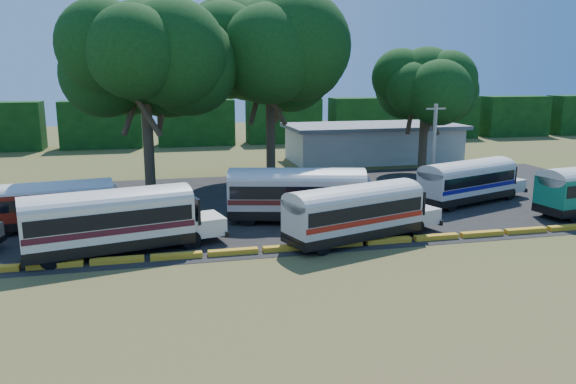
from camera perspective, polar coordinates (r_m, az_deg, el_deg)
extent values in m
plane|color=#41521B|center=(29.90, -2.47, -6.76)|extent=(160.00, 160.00, 0.00)
cube|color=black|center=(41.43, -4.24, -1.38)|extent=(64.00, 24.00, 0.02)
cube|color=gold|center=(30.79, -22.56, -6.86)|extent=(2.70, 0.45, 0.30)
cube|color=gold|center=(30.42, -16.95, -6.67)|extent=(2.70, 0.45, 0.30)
cube|color=gold|center=(30.35, -11.26, -6.41)|extent=(2.70, 0.45, 0.30)
cube|color=gold|center=(30.57, -5.61, -6.09)|extent=(2.70, 0.45, 0.30)
cube|color=gold|center=(31.08, -0.09, -5.72)|extent=(2.70, 0.45, 0.30)
cube|color=gold|center=(31.86, 5.19, -5.31)|extent=(2.70, 0.45, 0.30)
cube|color=gold|center=(32.90, 10.17, -4.89)|extent=(2.70, 0.45, 0.30)
cube|color=gold|center=(34.18, 14.81, -4.46)|extent=(2.70, 0.45, 0.30)
cube|color=gold|center=(35.66, 19.09, -4.04)|extent=(2.70, 0.45, 0.30)
cube|color=gold|center=(37.32, 23.00, -3.64)|extent=(2.70, 0.45, 0.30)
cube|color=gold|center=(39.15, 26.55, -3.26)|extent=(2.70, 0.45, 0.30)
cube|color=beige|center=(62.79, 8.60, 4.82)|extent=(18.00, 8.00, 3.60)
cube|color=#4E5055|center=(62.57, 8.66, 6.63)|extent=(19.00, 9.00, 0.40)
cube|color=black|center=(78.37, -27.22, 5.94)|extent=(10.00, 4.00, 6.00)
cube|color=black|center=(76.39, -18.41, 6.53)|extent=(10.00, 4.00, 6.00)
cube|color=black|center=(76.27, -9.35, 6.98)|extent=(10.00, 4.00, 6.00)
cube|color=black|center=(78.02, -0.45, 7.26)|extent=(10.00, 4.00, 6.00)
cube|color=black|center=(81.52, 7.87, 7.35)|extent=(10.00, 4.00, 6.00)
cube|color=black|center=(86.55, 15.36, 7.31)|extent=(10.00, 4.00, 6.00)
cube|color=black|center=(92.87, 21.94, 7.17)|extent=(10.00, 4.00, 6.00)
cylinder|color=black|center=(37.33, -17.41, -2.73)|extent=(0.93, 0.39, 0.91)
cylinder|color=black|center=(39.21, -17.65, -2.05)|extent=(0.93, 0.39, 0.91)
cylinder|color=black|center=(37.43, -26.84, -3.47)|extent=(0.93, 0.39, 0.91)
cylinder|color=black|center=(39.30, -26.62, -2.75)|extent=(0.93, 0.39, 0.91)
cube|color=black|center=(38.17, -22.83, -2.61)|extent=(7.68, 3.35, 0.50)
cube|color=maroon|center=(37.93, -22.96, -1.04)|extent=(7.68, 3.35, 1.66)
cube|color=black|center=(37.89, -22.99, -0.74)|extent=(7.39, 3.36, 0.70)
ellipsoid|color=beige|center=(37.76, -23.06, 0.19)|extent=(7.68, 3.35, 1.02)
cube|color=maroon|center=(38.25, -16.08, -1.67)|extent=(1.91, 2.21, 0.86)
cube|color=black|center=(38.01, -17.02, -0.44)|extent=(0.45, 2.08, 1.24)
cube|color=black|center=(38.41, -14.91, -2.10)|extent=(0.49, 2.22, 0.27)
cylinder|color=black|center=(31.70, -9.81, -4.81)|extent=(1.11, 0.53, 1.07)
cylinder|color=black|center=(33.81, -10.93, -3.78)|extent=(1.11, 0.53, 1.07)
cylinder|color=black|center=(30.58, -23.02, -6.27)|extent=(1.11, 0.53, 1.07)
cylinder|color=black|center=(32.76, -23.29, -5.09)|extent=(1.11, 0.53, 1.07)
cube|color=black|center=(31.89, -17.62, -4.82)|extent=(9.13, 4.58, 0.59)
cube|color=white|center=(31.55, -17.77, -2.62)|extent=(9.13, 4.58, 1.95)
cube|color=black|center=(31.50, -17.80, -2.21)|extent=(8.80, 4.56, 0.82)
cube|color=#4B131D|center=(31.65, -17.72, -3.30)|extent=(9.05, 4.60, 0.32)
ellipsoid|color=beige|center=(31.33, -17.89, -0.89)|extent=(9.13, 4.58, 1.20)
cube|color=white|center=(32.94, -8.46, -3.24)|extent=(2.40, 2.72, 1.01)
cube|color=black|center=(32.49, -9.64, -1.60)|extent=(0.71, 2.43, 1.47)
cube|color=black|center=(33.33, -6.95, -3.78)|extent=(0.78, 2.59, 0.32)
cube|color=black|center=(31.63, -25.39, -5.78)|extent=(0.78, 2.59, 0.32)
cylinder|color=black|center=(36.00, 7.59, -2.68)|extent=(1.12, 0.55, 1.07)
cylinder|color=black|center=(38.21, 7.19, -1.79)|extent=(1.12, 0.55, 1.07)
cylinder|color=black|center=(35.88, -4.10, -2.65)|extent=(1.12, 0.55, 1.07)
cylinder|color=black|center=(38.10, -3.80, -1.76)|extent=(1.12, 0.55, 1.07)
cube|color=black|center=(36.82, 0.89, -1.97)|extent=(9.20, 4.76, 0.59)
cube|color=beige|center=(36.53, 0.90, -0.03)|extent=(9.20, 4.76, 1.97)
cube|color=black|center=(36.48, 0.90, 0.33)|extent=(8.88, 4.74, 0.83)
cube|color=#541915|center=(36.62, 0.90, -0.63)|extent=(9.13, 4.78, 0.32)
ellipsoid|color=beige|center=(36.33, 0.90, 1.48)|extent=(9.20, 4.76, 1.21)
cube|color=beige|center=(37.14, 9.22, -1.49)|extent=(2.45, 2.77, 1.02)
cube|color=black|center=(36.81, 8.23, 0.09)|extent=(0.76, 2.44, 1.48)
cube|color=black|center=(37.39, 10.58, -2.13)|extent=(0.83, 2.60, 0.32)
cube|color=black|center=(37.10, -5.85, -2.10)|extent=(0.83, 2.60, 0.32)
cylinder|color=black|center=(34.52, 12.94, -3.58)|extent=(1.05, 0.58, 1.01)
cylinder|color=black|center=(36.04, 10.55, -2.81)|extent=(1.05, 0.58, 1.01)
cylinder|color=black|center=(30.29, 3.52, -5.51)|extent=(1.05, 0.58, 1.01)
cylinder|color=black|center=(32.01, 1.31, -4.52)|extent=(1.05, 0.58, 1.01)
cube|color=black|center=(32.75, 6.66, -3.94)|extent=(8.65, 4.96, 0.56)
cube|color=beige|center=(32.44, 6.72, -1.91)|extent=(8.65, 4.96, 1.85)
cube|color=black|center=(32.39, 6.72, -1.52)|extent=(8.35, 4.92, 0.78)
cube|color=#9E1A0F|center=(32.53, 6.70, -2.54)|extent=(8.58, 4.97, 0.30)
ellipsoid|color=beige|center=(32.23, 6.76, -0.31)|extent=(8.65, 4.96, 1.14)
cube|color=beige|center=(35.91, 13.05, -2.23)|extent=(2.41, 2.67, 0.96)
cube|color=black|center=(35.24, 12.39, -0.82)|extent=(0.86, 2.25, 1.39)
cube|color=black|center=(36.60, 13.99, -2.66)|extent=(0.94, 2.41, 0.30)
cube|color=black|center=(30.53, 0.56, -5.25)|extent=(0.94, 2.41, 0.30)
cylinder|color=black|center=(46.27, 21.63, -0.17)|extent=(1.02, 0.60, 0.98)
cylinder|color=black|center=(47.47, 19.57, 0.28)|extent=(1.02, 0.60, 0.98)
cylinder|color=black|center=(41.07, 16.23, -1.27)|extent=(1.02, 0.60, 0.98)
cylinder|color=black|center=(42.41, 14.08, -0.73)|extent=(1.02, 0.60, 0.98)
cube|color=black|center=(43.84, 17.63, -0.33)|extent=(8.41, 5.08, 0.54)
cube|color=silver|center=(43.61, 17.73, 1.16)|extent=(8.41, 5.08, 1.80)
cube|color=black|center=(43.57, 17.75, 1.44)|extent=(8.12, 5.02, 0.75)
cube|color=#0C0B6E|center=(43.68, 17.70, 0.70)|extent=(8.34, 5.09, 0.29)
ellipsoid|color=beige|center=(43.46, 17.80, 2.33)|extent=(8.41, 5.08, 1.10)
cube|color=silver|center=(47.64, 21.39, 0.73)|extent=(2.40, 2.64, 0.93)
cube|color=black|center=(46.98, 21.04, 1.80)|extent=(0.92, 2.17, 1.35)
cube|color=black|center=(48.39, 21.93, 0.38)|extent=(0.99, 2.32, 0.29)
cube|color=black|center=(40.90, 14.09, -1.14)|extent=(0.99, 2.32, 0.29)
cylinder|color=black|center=(41.11, 27.07, -2.09)|extent=(1.06, 0.45, 1.03)
cylinder|color=black|center=(42.52, 24.84, -1.44)|extent=(1.06, 0.45, 1.03)
cube|color=black|center=(40.93, 24.83, -1.86)|extent=(0.58, 2.52, 0.31)
cylinder|color=#35291A|center=(44.39, -13.96, 4.17)|extent=(0.80, 0.80, 7.57)
cylinder|color=#35291A|center=(44.52, -12.58, 8.46)|extent=(1.35, 2.73, 4.32)
cylinder|color=#35291A|center=(44.93, -15.45, 8.35)|extent=(2.10, 2.39, 4.32)
cylinder|color=#35291A|center=(42.80, -14.50, 8.23)|extent=(2.78, 0.91, 4.32)
ellipsoid|color=black|center=(44.01, -14.45, 13.57)|extent=(10.35, 10.35, 7.59)
cylinder|color=#35291A|center=(49.61, -1.77, 5.55)|extent=(0.80, 0.80, 7.95)
cylinder|color=#35291A|center=(50.03, -0.50, 9.52)|extent=(1.39, 2.84, 4.52)
cylinder|color=#35291A|center=(49.97, -3.12, 9.50)|extent=(2.18, 2.48, 4.52)
cylinder|color=#35291A|center=(48.04, -1.75, 9.41)|extent=(2.90, 0.93, 4.52)
ellipsoid|color=black|center=(49.32, -1.82, 14.35)|extent=(11.72, 11.72, 8.60)
cylinder|color=#35291A|center=(54.91, 13.55, 4.84)|extent=(0.80, 0.80, 6.02)
cylinder|color=#35291A|center=(55.61, 14.62, 7.55)|extent=(1.19, 2.28, 3.48)
cylinder|color=#35291A|center=(54.96, 12.36, 7.61)|extent=(1.79, 2.02, 3.48)
cylinder|color=#35291A|center=(53.42, 14.09, 7.41)|extent=(2.30, 0.83, 3.48)
ellipsoid|color=black|center=(54.51, 13.87, 10.98)|extent=(8.32, 8.32, 6.10)
cylinder|color=gray|center=(45.48, 14.57, 4.10)|extent=(0.30, 0.30, 7.23)
cube|color=gray|center=(45.16, 14.79, 8.19)|extent=(1.60, 0.12, 0.12)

